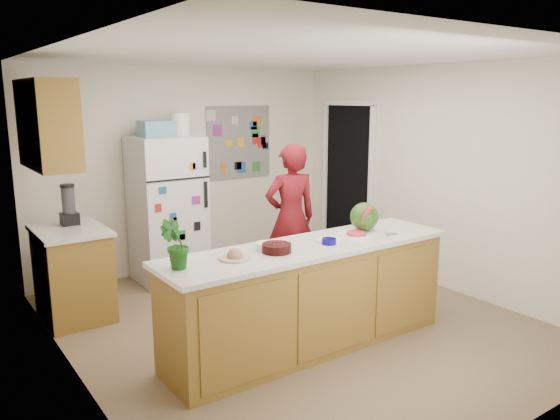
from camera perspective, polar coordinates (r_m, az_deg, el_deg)
floor at (r=5.41m, az=1.42°, el=-11.70°), size 4.00×4.50×0.02m
wall_back at (r=6.97m, az=-9.66°, el=4.23°), size 4.00×0.02×2.50m
wall_left at (r=4.19m, az=-21.17°, el=-1.37°), size 0.02×4.50×2.50m
wall_right at (r=6.43m, az=16.07°, el=3.32°), size 0.02×4.50×2.50m
ceiling at (r=4.98m, az=1.58°, el=15.97°), size 4.00×4.50×0.02m
doorway at (r=7.43m, az=7.15°, el=2.98°), size 0.03×0.85×2.04m
peninsula_base at (r=4.76m, az=3.11°, el=-9.23°), size 2.60×0.62×0.88m
peninsula_top at (r=4.62m, az=3.17°, el=-3.90°), size 2.68×0.70×0.04m
side_counter_base at (r=5.75m, az=-20.79°, el=-6.39°), size 0.60×0.80×0.86m
side_counter_top at (r=5.63m, az=-21.13°, el=-2.02°), size 0.64×0.84×0.04m
upper_cabinets at (r=5.41m, az=-23.14°, el=8.25°), size 0.35×1.00×0.80m
refrigerator at (r=6.51m, az=-11.67°, el=0.06°), size 0.75×0.70×1.70m
fridge_top_bin at (r=6.35m, az=-12.86°, el=8.28°), size 0.35×0.28×0.18m
photo_collage at (r=7.27m, az=-4.29°, el=7.05°), size 0.95×0.01×0.95m
person at (r=6.04m, az=1.11°, el=-0.86°), size 0.67×0.51×1.65m
blender_appliance at (r=5.76m, az=-21.21°, el=0.41°), size 0.13×0.13×0.38m
cutting_board at (r=5.05m, az=8.41°, el=-2.33°), size 0.47×0.40×0.01m
watermelon at (r=5.07m, az=8.80°, el=-0.69°), size 0.26×0.26×0.26m
watermelon_slice at (r=4.94m, az=7.97°, el=-2.42°), size 0.17×0.17×0.02m
cherry_bowl at (r=4.38m, az=-0.36°, el=-3.99°), size 0.30×0.30×0.07m
white_bowl at (r=4.45m, az=-1.37°, el=-3.81°), size 0.19×0.19×0.06m
cobalt_bowl at (r=4.64m, az=5.14°, el=-3.26°), size 0.13×0.13×0.05m
plate at (r=4.22m, az=-4.74°, el=-5.03°), size 0.29×0.29×0.02m
paper_towel at (r=4.72m, az=5.13°, el=-3.19°), size 0.25×0.24×0.02m
keys at (r=5.03m, az=11.62°, el=-2.50°), size 0.11×0.07×0.01m
potted_plant at (r=4.00m, az=-10.91°, el=-3.56°), size 0.25×0.24×0.36m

